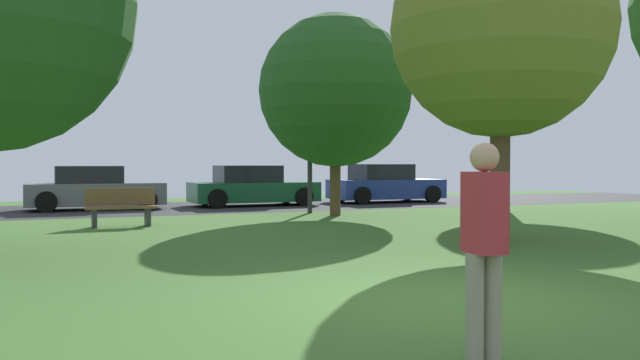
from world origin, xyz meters
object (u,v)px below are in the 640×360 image
(oak_tree_center, at_px, (501,28))
(park_bench, at_px, (121,207))
(street_lamp_post, at_px, (310,137))
(person_bystander, at_px, (484,241))
(maple_tree_far, at_px, (504,56))
(birch_tree_lone, at_px, (335,91))
(parked_car_grey, at_px, (94,190))
(parked_car_green, at_px, (252,187))
(parked_car_blue, at_px, (385,185))

(oak_tree_center, bearing_deg, park_bench, 136.37)
(street_lamp_post, bearing_deg, person_bystander, -106.93)
(street_lamp_post, bearing_deg, maple_tree_far, -12.57)
(maple_tree_far, relative_size, park_bench, 4.18)
(birch_tree_lone, relative_size, parked_car_grey, 1.35)
(birch_tree_lone, height_order, parked_car_green, birch_tree_lone)
(person_bystander, distance_m, park_bench, 12.11)
(maple_tree_far, bearing_deg, person_bystander, -128.67)
(maple_tree_far, relative_size, parked_car_grey, 1.59)
(oak_tree_center, distance_m, person_bystander, 8.41)
(person_bystander, height_order, parked_car_green, person_bystander)
(oak_tree_center, distance_m, birch_tree_lone, 6.97)
(maple_tree_far, bearing_deg, parked_car_grey, 155.54)
(parked_car_grey, relative_size, parked_car_green, 0.97)
(parked_car_blue, height_order, park_bench, parked_car_blue)
(parked_car_green, distance_m, street_lamp_post, 4.26)
(parked_car_grey, relative_size, park_bench, 2.63)
(maple_tree_far, xyz_separation_m, parked_car_grey, (-11.79, 5.36, -4.19))
(person_bystander, bearing_deg, maple_tree_far, -35.43)
(street_lamp_post, bearing_deg, oak_tree_center, -86.00)
(birch_tree_lone, bearing_deg, person_bystander, -109.52)
(parked_car_blue, distance_m, park_bench, 11.97)
(maple_tree_far, distance_m, parked_car_green, 9.39)
(oak_tree_center, bearing_deg, maple_tree_far, 51.43)
(parked_car_green, height_order, parked_car_blue, parked_car_blue)
(birch_tree_lone, xyz_separation_m, person_bystander, (-4.62, -13.05, -2.61))
(parked_car_blue, bearing_deg, oak_tree_center, -108.66)
(maple_tree_far, height_order, parked_car_blue, maple_tree_far)
(parked_car_blue, relative_size, street_lamp_post, 0.93)
(maple_tree_far, height_order, parked_car_grey, maple_tree_far)
(oak_tree_center, bearing_deg, parked_car_blue, 71.34)
(parked_car_grey, relative_size, street_lamp_post, 0.93)
(birch_tree_lone, distance_m, park_bench, 6.77)
(maple_tree_far, bearing_deg, street_lamp_post, 167.43)
(person_bystander, relative_size, parked_car_grey, 0.39)
(street_lamp_post, bearing_deg, park_bench, -158.74)
(oak_tree_center, bearing_deg, parked_car_grey, 117.65)
(person_bystander, distance_m, parked_car_green, 18.51)
(birch_tree_lone, height_order, person_bystander, birch_tree_lone)
(birch_tree_lone, height_order, street_lamp_post, birch_tree_lone)
(person_bystander, xyz_separation_m, parked_car_green, (3.74, 18.12, -0.27))
(parked_car_blue, bearing_deg, maple_tree_far, -75.54)
(parked_car_grey, height_order, parked_car_green, parked_car_green)
(oak_tree_center, height_order, person_bystander, oak_tree_center)
(oak_tree_center, relative_size, parked_car_green, 1.40)
(person_bystander, height_order, street_lamp_post, street_lamp_post)
(park_bench, bearing_deg, maple_tree_far, -175.75)
(oak_tree_center, xyz_separation_m, street_lamp_post, (-0.57, 8.13, -1.76))
(maple_tree_far, bearing_deg, oak_tree_center, -128.57)
(person_bystander, xyz_separation_m, park_bench, (-1.32, 12.03, -0.45))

